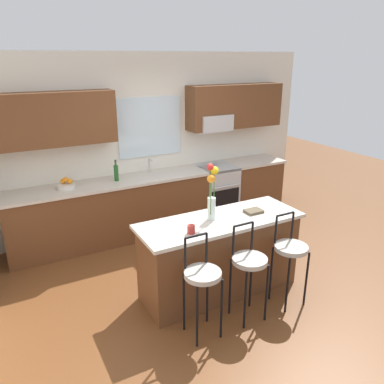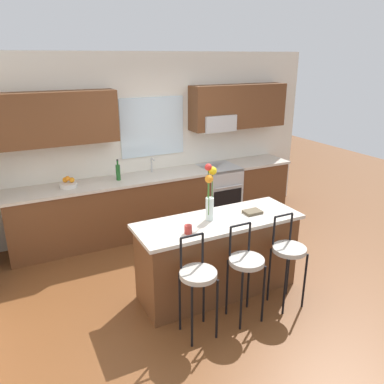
{
  "view_description": "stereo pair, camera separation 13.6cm",
  "coord_description": "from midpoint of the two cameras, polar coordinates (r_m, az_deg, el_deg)",
  "views": [
    {
      "loc": [
        -2.21,
        -3.47,
        2.64
      ],
      "look_at": [
        -0.04,
        0.55,
        1.0
      ],
      "focal_mm": 35.7,
      "sensor_mm": 36.0,
      "label": 1
    },
    {
      "loc": [
        -2.09,
        -3.54,
        2.64
      ],
      "look_at": [
        -0.04,
        0.55,
        1.0
      ],
      "focal_mm": 35.7,
      "sensor_mm": 36.0,
      "label": 2
    }
  ],
  "objects": [
    {
      "name": "bar_stool_near",
      "position": [
        3.73,
        1.95,
        -12.78
      ],
      "size": [
        0.36,
        0.36,
        1.04
      ],
      "color": "black",
      "rests_on": "ground"
    },
    {
      "name": "ground_plane",
      "position": [
        4.89,
        4.21,
        -13.03
      ],
      "size": [
        14.0,
        14.0,
        0.0
      ],
      "primitive_type": "plane",
      "color": "brown"
    },
    {
      "name": "fruit_bowl_oranges",
      "position": [
        5.52,
        -17.33,
        1.2
      ],
      "size": [
        0.24,
        0.24,
        0.16
      ],
      "color": "silver",
      "rests_on": "counter_run"
    },
    {
      "name": "bar_stool_middle",
      "position": [
        3.99,
        9.04,
        -10.72
      ],
      "size": [
        0.36,
        0.36,
        1.04
      ],
      "color": "black",
      "rests_on": "ground"
    },
    {
      "name": "sink_faucet",
      "position": [
        5.95,
        -5.36,
        4.24
      ],
      "size": [
        0.02,
        0.13,
        0.23
      ],
      "color": "#B7BABC",
      "rests_on": "counter_run"
    },
    {
      "name": "cookbook",
      "position": [
        4.47,
        9.89,
        -2.95
      ],
      "size": [
        0.2,
        0.15,
        0.03
      ],
      "primitive_type": "cube",
      "color": "brown",
      "rests_on": "kitchen_island"
    },
    {
      "name": "kitchen_island",
      "position": [
        4.47,
        4.78,
        -9.49
      ],
      "size": [
        1.89,
        0.68,
        0.92
      ],
      "color": "brown",
      "rests_on": "ground"
    },
    {
      "name": "back_wall_assembly",
      "position": [
        6.01,
        -5.05,
        8.79
      ],
      "size": [
        5.6,
        0.5,
        2.7
      ],
      "color": "silver",
      "rests_on": "ground"
    },
    {
      "name": "bottle_olive_oil",
      "position": [
        5.64,
        -10.31,
        2.97
      ],
      "size": [
        0.06,
        0.06,
        0.31
      ],
      "color": "#1E5923",
      "rests_on": "counter_run"
    },
    {
      "name": "flower_vase",
      "position": [
        4.13,
        3.63,
        -0.05
      ],
      "size": [
        0.15,
        0.14,
        0.64
      ],
      "color": "silver",
      "rests_on": "kitchen_island"
    },
    {
      "name": "counter_run",
      "position": [
        6.04,
        -3.93,
        -1.44
      ],
      "size": [
        4.56,
        0.64,
        0.92
      ],
      "color": "brown",
      "rests_on": "ground"
    },
    {
      "name": "mug_ceramic",
      "position": [
        3.91,
        0.42,
        -5.6
      ],
      "size": [
        0.08,
        0.08,
        0.09
      ],
      "primitive_type": "cylinder",
      "color": "#A52D28",
      "rests_on": "kitchen_island"
    },
    {
      "name": "bar_stool_far",
      "position": [
        4.3,
        15.11,
        -8.81
      ],
      "size": [
        0.36,
        0.36,
        1.04
      ],
      "color": "black",
      "rests_on": "ground"
    },
    {
      "name": "oven_range",
      "position": [
        6.45,
        4.57,
        -0.08
      ],
      "size": [
        0.6,
        0.64,
        0.92
      ],
      "color": "#B7BABC",
      "rests_on": "ground"
    }
  ]
}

